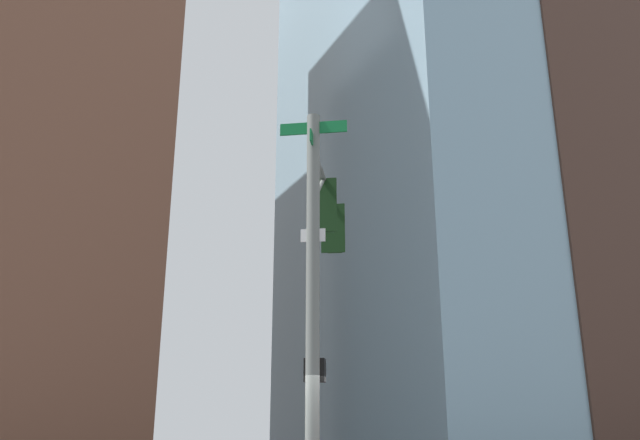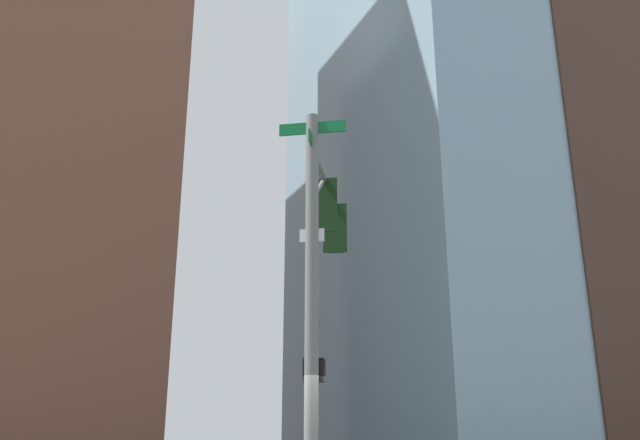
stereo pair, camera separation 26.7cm
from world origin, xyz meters
The scene contains 5 objects.
signal_pole_assembly centered at (0.75, 0.73, 4.82)m, with size 2.86×3.91×7.37m.
building_brick_nearside centered at (-7.33, 34.54, 26.17)m, with size 20.81×14.10×52.34m, color brown.
building_brick_midblock centered at (33.31, 24.97, 19.30)m, with size 16.02×14.05×38.60m, color #4C3328.
building_glass_tower centered at (31.78, 30.66, 32.95)m, with size 32.19×25.10×65.91m, color #8CB2C6.
building_brick_farside centered at (-6.64, 47.16, 20.65)m, with size 21.62×15.10×41.30m, color #4C3328.
Camera 1 is at (-4.52, -10.68, 1.47)m, focal length 37.38 mm.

